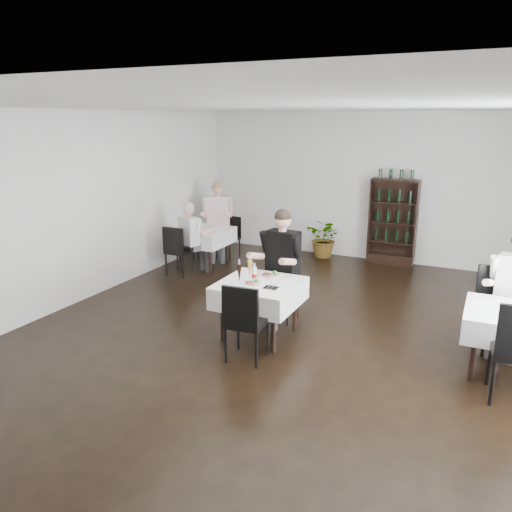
# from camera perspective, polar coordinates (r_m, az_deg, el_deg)

# --- Properties ---
(room_shell) EXTENTS (9.00, 9.00, 9.00)m
(room_shell) POSITION_cam_1_polar(r_m,az_deg,el_deg) (6.29, 2.90, 2.92)
(room_shell) COLOR black
(room_shell) RESTS_ON ground
(wine_shelf) EXTENTS (0.90, 0.28, 1.75)m
(wine_shelf) POSITION_cam_1_polar(r_m,az_deg,el_deg) (10.33, 15.35, 3.67)
(wine_shelf) COLOR black
(wine_shelf) RESTS_ON ground
(main_table) EXTENTS (1.03, 1.03, 0.77)m
(main_table) POSITION_cam_1_polar(r_m,az_deg,el_deg) (6.65, 0.41, -4.24)
(main_table) COLOR black
(main_table) RESTS_ON ground
(left_table) EXTENTS (0.98, 0.98, 0.77)m
(left_table) POSITION_cam_1_polar(r_m,az_deg,el_deg) (9.87, -6.01, 2.26)
(left_table) COLOR black
(left_table) RESTS_ON ground
(right_table) EXTENTS (0.98, 0.98, 0.77)m
(right_table) POSITION_cam_1_polar(r_m,az_deg,el_deg) (6.38, 27.07, -6.91)
(right_table) COLOR black
(right_table) RESTS_ON ground
(potted_tree) EXTENTS (0.88, 0.80, 0.83)m
(potted_tree) POSITION_cam_1_polar(r_m,az_deg,el_deg) (10.63, 7.89, 2.03)
(potted_tree) COLOR #1E561D
(potted_tree) RESTS_ON ground
(main_chair_far) EXTENTS (0.43, 0.44, 0.90)m
(main_chair_far) POSITION_cam_1_polar(r_m,az_deg,el_deg) (7.31, 3.21, -3.27)
(main_chair_far) COLOR black
(main_chair_far) RESTS_ON ground
(main_chair_near) EXTENTS (0.49, 0.49, 0.99)m
(main_chair_near) POSITION_cam_1_polar(r_m,az_deg,el_deg) (5.99, -1.36, -7.09)
(main_chair_near) COLOR black
(main_chair_near) RESTS_ON ground
(left_chair_far) EXTENTS (0.45, 0.45, 0.87)m
(left_chair_far) POSITION_cam_1_polar(r_m,az_deg,el_deg) (10.53, -2.99, 2.48)
(left_chair_far) COLOR black
(left_chair_far) RESTS_ON ground
(left_chair_near) EXTENTS (0.44, 0.44, 0.95)m
(left_chair_near) POSITION_cam_1_polar(r_m,az_deg,el_deg) (9.37, -9.00, 0.94)
(left_chair_near) COLOR black
(left_chair_near) RESTS_ON ground
(right_chair_far) EXTENTS (0.61, 0.61, 1.06)m
(right_chair_far) POSITION_cam_1_polar(r_m,az_deg,el_deg) (7.04, 25.92, -4.85)
(right_chair_far) COLOR black
(right_chair_far) RESTS_ON ground
(diner_main) EXTENTS (0.66, 0.68, 1.65)m
(diner_main) POSITION_cam_1_polar(r_m,az_deg,el_deg) (7.06, 2.67, -0.22)
(diner_main) COLOR #3F3F47
(diner_main) RESTS_ON ground
(diner_left_far) EXTENTS (0.73, 0.77, 1.63)m
(diner_left_far) POSITION_cam_1_polar(r_m,az_deg,el_deg) (10.31, -4.38, 4.73)
(diner_left_far) COLOR #3F3F47
(diner_left_far) RESTS_ON ground
(diner_left_near) EXTENTS (0.60, 0.64, 1.38)m
(diner_left_near) POSITION_cam_1_polar(r_m,az_deg,el_deg) (9.38, -7.25, 2.65)
(diner_left_near) COLOR #3F3F47
(diner_left_near) RESTS_ON ground
(plate_far) EXTENTS (0.29, 0.29, 0.08)m
(plate_far) POSITION_cam_1_polar(r_m,az_deg,el_deg) (6.83, 1.62, -2.21)
(plate_far) COLOR white
(plate_far) RESTS_ON main_table
(plate_near) EXTENTS (0.28, 0.28, 0.07)m
(plate_near) POSITION_cam_1_polar(r_m,az_deg,el_deg) (6.51, -0.46, -3.14)
(plate_near) COLOR white
(plate_near) RESTS_ON main_table
(pilsner_dark) EXTENTS (0.07, 0.07, 0.31)m
(pilsner_dark) POSITION_cam_1_polar(r_m,az_deg,el_deg) (6.57, -1.92, -1.94)
(pilsner_dark) COLOR black
(pilsner_dark) RESTS_ON main_table
(pilsner_lager) EXTENTS (0.08, 0.08, 0.32)m
(pilsner_lager) POSITION_cam_1_polar(r_m,az_deg,el_deg) (6.71, -0.71, -1.51)
(pilsner_lager) COLOR #BE8830
(pilsner_lager) RESTS_ON main_table
(coke_bottle) EXTENTS (0.07, 0.07, 0.26)m
(coke_bottle) POSITION_cam_1_polar(r_m,az_deg,el_deg) (6.58, -0.20, -2.12)
(coke_bottle) COLOR silver
(coke_bottle) RESTS_ON main_table
(napkin_cutlery) EXTENTS (0.18, 0.20, 0.02)m
(napkin_cutlery) POSITION_cam_1_polar(r_m,az_deg,el_deg) (6.39, 1.71, -3.61)
(napkin_cutlery) COLOR black
(napkin_cutlery) RESTS_ON main_table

